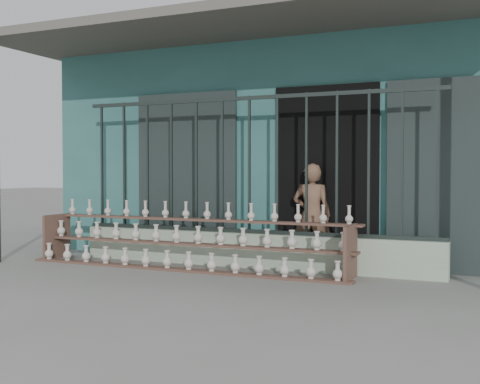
% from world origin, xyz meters
% --- Properties ---
extents(ground, '(60.00, 60.00, 0.00)m').
position_xyz_m(ground, '(0.00, 0.00, 0.00)').
color(ground, slate).
extents(workshop_building, '(7.40, 6.60, 3.21)m').
position_xyz_m(workshop_building, '(0.00, 4.23, 1.62)').
color(workshop_building, '#316865').
rests_on(workshop_building, ground).
extents(parapet_wall, '(5.00, 0.20, 0.45)m').
position_xyz_m(parapet_wall, '(0.00, 1.30, 0.23)').
color(parapet_wall, '#A9BDA2').
rests_on(parapet_wall, ground).
extents(security_fence, '(5.00, 0.04, 1.80)m').
position_xyz_m(security_fence, '(-0.00, 1.30, 1.35)').
color(security_fence, '#283330').
rests_on(security_fence, parapet_wall).
extents(shelf_rack, '(4.50, 0.68, 0.85)m').
position_xyz_m(shelf_rack, '(-0.71, 0.88, 0.36)').
color(shelf_rack, brown).
rests_on(shelf_rack, ground).
extents(elderly_woman, '(0.55, 0.41, 1.37)m').
position_xyz_m(elderly_woman, '(0.75, 1.64, 0.68)').
color(elderly_woman, brown).
rests_on(elderly_woman, ground).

